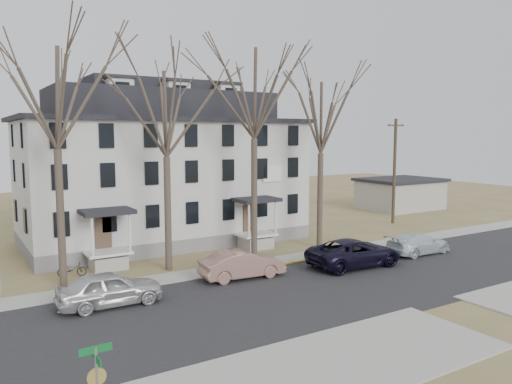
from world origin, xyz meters
TOP-DOWN VIEW (x-y plane):
  - ground at (0.00, 0.00)m, footprint 120.00×120.00m
  - main_road at (0.00, 2.00)m, footprint 120.00×10.00m
  - far_sidewalk at (0.00, 8.00)m, footprint 120.00×2.00m
  - yellow_curb at (5.00, 7.10)m, footprint 14.00×0.25m
  - boarding_house at (-2.00, 17.95)m, footprint 20.80×12.36m
  - distant_building at (26.00, 20.00)m, footprint 8.50×6.50m
  - tree_far_left at (-11.00, 9.80)m, footprint 8.40×8.40m
  - tree_mid_left at (-5.00, 9.80)m, footprint 7.80×7.80m
  - tree_center at (1.00, 9.80)m, footprint 9.00×9.00m
  - tree_mid_right at (6.50, 9.80)m, footprint 7.80×7.80m
  - utility_pole_far at (18.50, 14.00)m, footprint 2.00×0.28m
  - car_silver at (-9.77, 5.21)m, footprint 4.89×2.04m
  - car_tan at (-2.18, 5.90)m, footprint 4.93×2.06m
  - car_navy at (4.94, 4.48)m, footprint 6.20×3.15m
  - car_white at (10.86, 4.63)m, footprint 4.92×2.01m
  - bicycle_left at (-10.27, 11.23)m, footprint 1.68×1.03m
  - street_sign at (-13.08, -5.67)m, footprint 0.82×0.82m

SIDE VIEW (x-z plane):
  - ground at x=0.00m, z-range 0.00..0.00m
  - main_road at x=0.00m, z-range -0.02..0.02m
  - far_sidewalk at x=0.00m, z-range -0.04..0.04m
  - yellow_curb at x=5.00m, z-range -0.03..0.03m
  - bicycle_left at x=-10.27m, z-range 0.00..0.83m
  - car_white at x=10.86m, z-range 0.00..1.43m
  - car_tan at x=-2.18m, z-range 0.00..1.58m
  - car_silver at x=-9.77m, z-range 0.00..1.65m
  - car_navy at x=4.94m, z-range 0.00..1.68m
  - distant_building at x=26.00m, z-range 0.00..3.35m
  - street_sign at x=-13.08m, z-range 0.44..3.32m
  - utility_pole_far at x=18.50m, z-range 0.15..9.65m
  - boarding_house at x=-2.00m, z-range -0.65..11.40m
  - tree_mid_left at x=-5.00m, z-range 3.23..15.97m
  - tree_mid_right at x=6.50m, z-range 3.23..15.97m
  - tree_far_left at x=-11.00m, z-range 3.48..17.20m
  - tree_center at x=1.00m, z-range 3.73..18.43m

